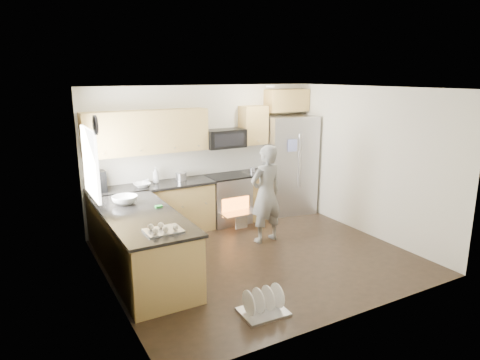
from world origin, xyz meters
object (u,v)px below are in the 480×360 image
refrigerator (289,164)px  person (266,194)px  stove_range (227,188)px  dish_rack (263,306)px

refrigerator → person: bearing=-127.7°
stove_range → person: bearing=-84.3°
person → dish_rack: person is taller
person → dish_rack: bearing=51.4°
person → dish_rack: 2.44m
refrigerator → person: (-1.30, -1.18, -0.16)m
refrigerator → dish_rack: size_ratio=3.54×
person → dish_rack: (-1.27, -1.94, -0.74)m
stove_range → person: (0.12, -1.18, 0.16)m
stove_range → refrigerator: bearing=0.3°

